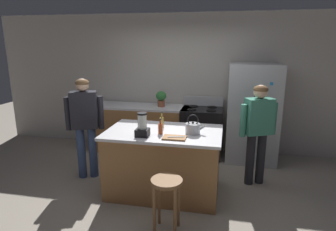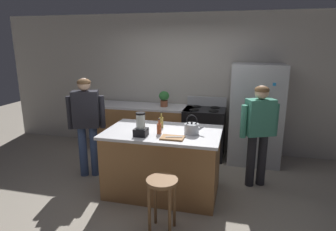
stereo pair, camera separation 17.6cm
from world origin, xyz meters
name	(u,v)px [view 1 (the left image)]	position (x,y,z in m)	size (l,w,h in m)	color
ground_plane	(164,191)	(0.00, 0.00, 0.00)	(14.00, 14.00, 0.00)	#9E9384
back_wall	(185,83)	(0.00, 1.95, 1.35)	(8.00, 0.10, 2.70)	#BCB7AD
kitchen_island	(164,162)	(0.00, 0.00, 0.47)	(1.62, 0.99, 0.94)	#9E6B3D
back_counter_run	(142,128)	(-0.80, 1.55, 0.47)	(2.00, 0.64, 0.94)	#9E6B3D
refrigerator	(252,113)	(1.32, 1.50, 0.89)	(0.90, 0.73, 1.79)	#B7BABF
stove_range	(201,132)	(0.40, 1.52, 0.48)	(0.76, 0.65, 1.12)	black
person_by_island_left	(85,119)	(-1.32, 0.23, 0.97)	(0.58, 0.35, 1.61)	#384C7A
person_by_sink_right	(258,126)	(1.32, 0.55, 0.94)	(0.57, 0.37, 1.55)	#26262B
bar_stool	(167,191)	(0.23, -0.89, 0.51)	(0.36, 0.36, 0.65)	brown
potted_plant	(161,98)	(-0.39, 1.55, 1.11)	(0.20, 0.20, 0.30)	brown
blender_appliance	(142,126)	(-0.23, -0.28, 1.07)	(0.17, 0.17, 0.32)	black
bottle_vinegar	(162,122)	(-0.06, 0.16, 1.02)	(0.06, 0.06, 0.24)	olive
bottle_cooking_sauce	(160,128)	(-0.01, -0.14, 1.01)	(0.06, 0.06, 0.22)	#B24C26
tea_kettle	(193,128)	(0.41, -0.03, 1.01)	(0.28, 0.20, 0.27)	#B7BABF
cutting_board	(174,138)	(0.21, -0.29, 0.95)	(0.30, 0.20, 0.02)	#9E6B3D
chef_knife	(176,137)	(0.23, -0.29, 0.96)	(0.22, 0.03, 0.01)	#B7BABF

